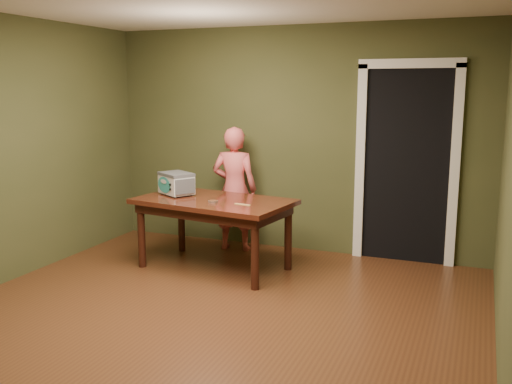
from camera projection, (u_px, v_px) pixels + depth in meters
floor at (195, 328)px, 4.58m from camera, size 5.00×5.00×0.00m
room_shell at (190, 114)px, 4.27m from camera, size 4.52×5.02×2.61m
doorway at (410, 163)px, 6.46m from camera, size 1.10×0.66×2.25m
dining_table at (214, 209)px, 5.98m from camera, size 1.71×1.12×0.75m
toy_oven at (176, 183)px, 6.18m from camera, size 0.46×0.42×0.24m
baking_pan at (213, 201)px, 5.79m from camera, size 0.10×0.10×0.02m
spatula at (243, 204)px, 5.68m from camera, size 0.18×0.05×0.01m
child at (235, 189)px, 6.68m from camera, size 0.57×0.42×1.46m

